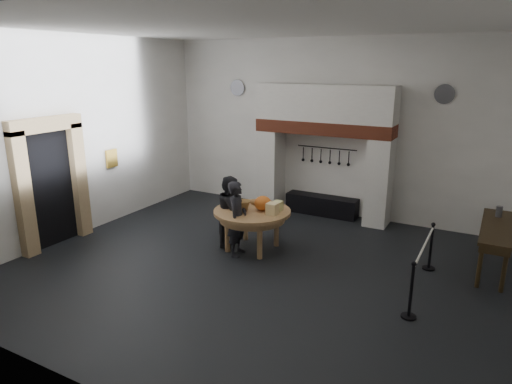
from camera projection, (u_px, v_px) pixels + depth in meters
The scene contains 31 objects.
floor at pixel (254, 267), 8.97m from camera, with size 9.00×8.00×0.02m, color black.
ceiling at pixel (254, 25), 7.73m from camera, with size 9.00×8.00×0.02m, color silver.
wall_back at pixel (329, 128), 11.73m from camera, with size 9.00×0.02×4.50m, color white.
wall_front at pixel (77, 218), 4.97m from camera, with size 9.00×0.02×4.50m, color white.
wall_left at pixel (82, 137), 10.42m from camera, with size 0.02×8.00×4.50m, color white.
chimney_pier_left at pixel (271, 169), 12.43m from camera, with size 0.55×0.70×2.15m, color silver.
chimney_pier_right at pixel (379, 182), 11.08m from camera, with size 0.55×0.70×2.15m, color silver.
hearth_brick_band at pixel (324, 128), 11.42m from camera, with size 3.50×0.72×0.32m, color #9E442B.
chimney_hood at pixel (325, 103), 11.25m from camera, with size 3.50×0.70×0.90m, color silver.
iron_range at pixel (322, 205), 12.04m from camera, with size 1.90×0.45×0.50m, color black.
utensil_rail at pixel (327, 148), 11.80m from camera, with size 0.02×0.02×1.60m, color black.
door_recess at pixel (50, 189), 9.83m from camera, with size 0.04×1.10×2.50m, color black.
door_jamb_near at pixel (23, 195), 9.19m from camera, with size 0.22×0.30×2.60m, color tan.
door_jamb_far at pixel (79, 180), 10.37m from camera, with size 0.22×0.30×2.60m, color tan.
door_lintel at pixel (45, 124), 9.41m from camera, with size 0.22×1.70×0.30m, color tan.
wall_plaque at pixel (112, 158), 11.25m from camera, with size 0.05×0.34×0.44m, color gold.
work_table at pixel (252, 212), 9.65m from camera, with size 1.64×1.64×0.07m, color tan.
pumpkin at pixel (263, 203), 9.59m from camera, with size 0.36×0.36×0.31m, color orange.
cheese_block_big at pixel (272, 209), 9.33m from camera, with size 0.22×0.22×0.24m, color #F4D791.
cheese_block_small at pixel (278, 206), 9.60m from camera, with size 0.18×0.18×0.20m, color #E3E288.
wicker_basket at pixel (242, 206), 9.55m from camera, with size 0.32×0.32×0.22m, color olive.
bread_loaf at pixel (256, 202), 9.96m from camera, with size 0.31×0.18×0.13m, color #AD663D.
visitor_near at pixel (237, 219), 9.37m from camera, with size 0.58×0.38×1.58m, color black.
visitor_far at pixel (231, 211), 9.90m from camera, with size 0.75×0.59×1.55m, color black.
side_table at pixel (497, 227), 8.64m from camera, with size 0.55×2.20×0.06m, color #352713.
pewter_jug at pixel (499, 212), 9.11m from camera, with size 0.12×0.12×0.22m, color #55545A.
pewter_plate_back_left at pixel (237, 88), 12.68m from camera, with size 0.44×0.44×0.03m, color #4C4C51.
pewter_plate_back_right at pixel (445, 94), 10.19m from camera, with size 0.44×0.44×0.03m, color #4C4C51.
barrier_post_near at pixel (411, 292), 7.08m from camera, with size 0.05×0.05×0.90m, color black.
barrier_post_far at pixel (431, 247), 8.77m from camera, with size 0.05×0.05×0.90m, color black.
barrier_rope at pixel (424, 246), 7.82m from camera, with size 0.04×0.04×2.00m, color white.
Camera 1 is at (3.96, -7.20, 3.88)m, focal length 32.00 mm.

